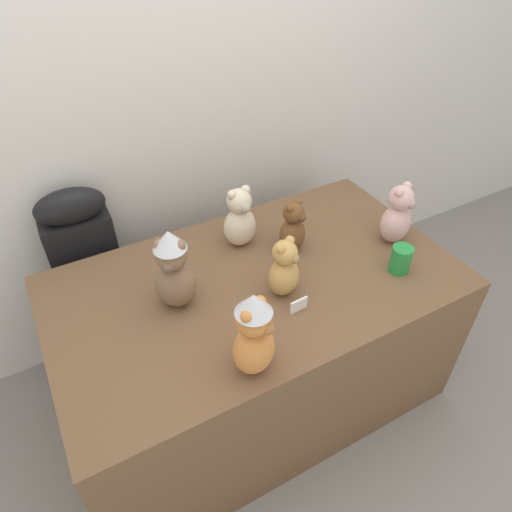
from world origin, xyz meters
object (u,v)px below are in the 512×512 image
(teddy_bear_cream, at_px, (240,219))
(teddy_bear_blush, at_px, (397,216))
(instrument_case, at_px, (93,280))
(party_cup_green, at_px, (401,259))
(teddy_bear_chestnut, at_px, (293,228))
(display_table, at_px, (256,341))
(teddy_bear_honey, at_px, (284,269))
(teddy_bear_ginger, at_px, (254,334))
(teddy_bear_mocha, at_px, (173,270))

(teddy_bear_cream, xyz_separation_m, teddy_bear_blush, (0.57, -0.29, -0.00))
(instrument_case, relative_size, party_cup_green, 8.72)
(teddy_bear_chestnut, bearing_deg, display_table, -178.79)
(teddy_bear_chestnut, height_order, teddy_bear_honey, teddy_bear_honey)
(teddy_bear_cream, bearing_deg, display_table, -109.18)
(display_table, distance_m, teddy_bear_cream, 0.54)
(teddy_bear_ginger, xyz_separation_m, teddy_bear_blush, (0.82, 0.29, -0.03))
(display_table, xyz_separation_m, party_cup_green, (0.51, -0.21, 0.41))
(display_table, distance_m, teddy_bear_blush, 0.79)
(instrument_case, distance_m, teddy_bear_ginger, 1.05)
(teddy_bear_mocha, xyz_separation_m, party_cup_green, (0.82, -0.24, -0.10))
(party_cup_green, bearing_deg, teddy_bear_ginger, -169.56)
(teddy_bear_mocha, height_order, party_cup_green, teddy_bear_mocha)
(teddy_bear_honey, xyz_separation_m, teddy_bear_blush, (0.56, 0.05, 0.01))
(display_table, relative_size, teddy_bear_blush, 5.80)
(teddy_bear_chestnut, relative_size, teddy_bear_honey, 0.95)
(instrument_case, xyz_separation_m, teddy_bear_honey, (0.59, -0.68, 0.34))
(teddy_bear_chestnut, xyz_separation_m, party_cup_green, (0.29, -0.31, -0.05))
(teddy_bear_blush, height_order, party_cup_green, teddy_bear_blush)
(instrument_case, relative_size, teddy_bear_ginger, 3.04)
(display_table, distance_m, teddy_bear_mocha, 0.60)
(display_table, height_order, teddy_bear_blush, teddy_bear_blush)
(display_table, relative_size, teddy_bear_cream, 5.79)
(display_table, xyz_separation_m, teddy_bear_chestnut, (0.22, 0.10, 0.46))
(teddy_bear_blush, xyz_separation_m, party_cup_green, (-0.11, -0.16, -0.07))
(display_table, height_order, teddy_bear_honey, teddy_bear_honey)
(display_table, bearing_deg, teddy_bear_ginger, -119.64)
(display_table, xyz_separation_m, teddy_bear_mocha, (-0.30, 0.03, 0.51))
(teddy_bear_ginger, height_order, teddy_bear_cream, teddy_bear_ginger)
(display_table, distance_m, teddy_bear_honey, 0.48)
(teddy_bear_blush, relative_size, party_cup_green, 2.42)
(display_table, distance_m, instrument_case, 0.79)
(teddy_bear_honey, height_order, teddy_bear_cream, teddy_bear_cream)
(teddy_bear_blush, relative_size, teddy_bear_mocha, 0.83)
(teddy_bear_ginger, relative_size, party_cup_green, 2.86)
(teddy_bear_cream, bearing_deg, party_cup_green, -50.39)
(instrument_case, distance_m, teddy_bear_blush, 1.36)
(teddy_bear_chestnut, distance_m, party_cup_green, 0.43)
(teddy_bear_cream, height_order, teddy_bear_mocha, teddy_bear_mocha)
(display_table, relative_size, party_cup_green, 14.03)
(teddy_bear_ginger, bearing_deg, instrument_case, 81.80)
(teddy_bear_mocha, bearing_deg, party_cup_green, 17.47)
(teddy_bear_chestnut, bearing_deg, instrument_case, 124.92)
(display_table, relative_size, teddy_bear_chestnut, 6.76)
(teddy_bear_ginger, height_order, teddy_bear_mocha, teddy_bear_mocha)
(teddy_bear_ginger, bearing_deg, teddy_bear_honey, 15.52)
(teddy_bear_chestnut, relative_size, teddy_bear_cream, 0.86)
(display_table, xyz_separation_m, teddy_bear_blush, (0.62, -0.06, 0.48))
(teddy_bear_cream, bearing_deg, teddy_bear_chestnut, -44.58)
(teddy_bear_mocha, distance_m, party_cup_green, 0.86)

